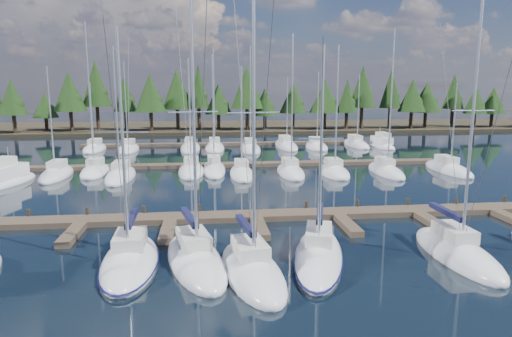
{
  "coord_description": "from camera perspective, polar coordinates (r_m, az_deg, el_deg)",
  "views": [
    {
      "loc": [
        -3.44,
        -13.7,
        9.46
      ],
      "look_at": [
        0.51,
        22.0,
        2.95
      ],
      "focal_mm": 32.0,
      "sensor_mm": 36.0,
      "label": 1
    }
  ],
  "objects": [
    {
      "name": "main_dock",
      "position": [
        32.59,
        -0.0,
        -6.23
      ],
      "size": [
        44.0,
        6.13,
        0.9
      ],
      "color": "brown",
      "rests_on": "ground"
    },
    {
      "name": "motor_yacht_right",
      "position": [
        74.33,
        15.43,
        2.93
      ],
      "size": [
        3.07,
        7.87,
        3.85
      ],
      "color": "silver",
      "rests_on": "ground"
    },
    {
      "name": "front_sailboat_1",
      "position": [
        25.67,
        -15.46,
        -11.07
      ],
      "size": [
        3.23,
        8.38,
        13.09
      ],
      "color": "silver",
      "rests_on": "ground"
    },
    {
      "name": "front_sailboat_5",
      "position": [
        28.27,
        23.79,
        -9.54
      ],
      "size": [
        2.64,
        8.38,
        14.9
      ],
      "color": "silver",
      "rests_on": "ground"
    },
    {
      "name": "back_docks",
      "position": [
        64.05,
        -3.17,
        1.95
      ],
      "size": [
        50.0,
        21.8,
        0.4
      ],
      "color": "brown",
      "rests_on": "ground"
    },
    {
      "name": "tree_line",
      "position": [
        93.95,
        -5.66,
        9.07
      ],
      "size": [
        184.58,
        11.77,
        14.01
      ],
      "color": "black",
      "rests_on": "far_shore"
    },
    {
      "name": "ground",
      "position": [
        44.84,
        -1.78,
        -1.91
      ],
      "size": [
        260.0,
        260.0,
        0.0
      ],
      "primitive_type": "plane",
      "color": "black",
      "rests_on": "ground"
    },
    {
      "name": "front_sailboat_2",
      "position": [
        25.13,
        -7.58,
        -11.2
      ],
      "size": [
        4.55,
        8.87,
        14.88
      ],
      "color": "silver",
      "rests_on": "ground"
    },
    {
      "name": "front_sailboat_3",
      "position": [
        23.61,
        -0.53,
        -12.55
      ],
      "size": [
        3.91,
        8.37,
        14.97
      ],
      "color": "silver",
      "rests_on": "ground"
    },
    {
      "name": "motor_yacht_left",
      "position": [
        50.68,
        -28.96,
        -1.23
      ],
      "size": [
        5.02,
        9.21,
        4.38
      ],
      "color": "silver",
      "rests_on": "ground"
    },
    {
      "name": "far_shore",
      "position": [
        104.16,
        -4.42,
        5.2
      ],
      "size": [
        220.0,
        30.0,
        0.6
      ],
      "primitive_type": "cube",
      "color": "#30281A",
      "rests_on": "ground"
    },
    {
      "name": "back_sailboat_rows",
      "position": [
        59.77,
        -2.41,
        1.42
      ],
      "size": [
        46.27,
        33.25,
        16.75
      ],
      "color": "silver",
      "rests_on": "ground"
    },
    {
      "name": "front_sailboat_4",
      "position": [
        25.82,
        7.82,
        -10.67
      ],
      "size": [
        5.09,
        9.95,
        12.3
      ],
      "color": "silver",
      "rests_on": "ground"
    }
  ]
}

